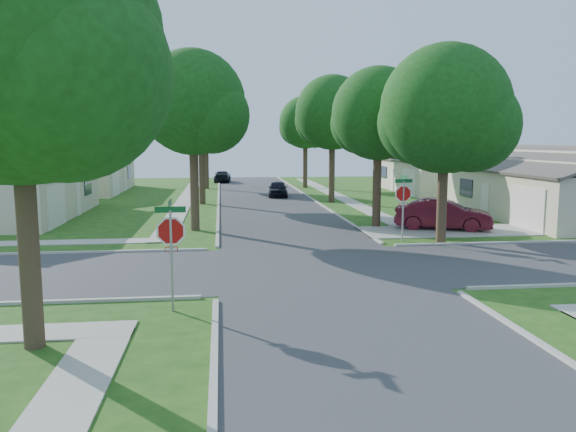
% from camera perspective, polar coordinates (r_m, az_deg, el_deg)
% --- Properties ---
extents(ground, '(100.00, 100.00, 0.00)m').
position_cam_1_polar(ground, '(20.20, 2.98, -5.20)').
color(ground, '#1D4813').
rests_on(ground, ground).
extents(road_ns, '(7.00, 100.00, 0.02)m').
position_cam_1_polar(road_ns, '(20.20, 2.98, -5.19)').
color(road_ns, '#333335').
rests_on(road_ns, ground).
extents(sidewalk_ne, '(1.20, 40.00, 0.04)m').
position_cam_1_polar(sidewalk_ne, '(46.60, 4.92, 2.12)').
color(sidewalk_ne, '#9E9B91').
rests_on(sidewalk_ne, ground).
extents(sidewalk_nw, '(1.20, 40.00, 0.04)m').
position_cam_1_polar(sidewalk_nw, '(45.71, -10.23, 1.92)').
color(sidewalk_nw, '#9E9B91').
rests_on(sidewalk_nw, ground).
extents(driveway, '(8.80, 3.60, 0.05)m').
position_cam_1_polar(driveway, '(29.15, 16.02, -1.46)').
color(driveway, '#9E9B91').
rests_on(driveway, ground).
extents(stop_sign_sw, '(1.05, 0.80, 2.98)m').
position_cam_1_polar(stop_sign_sw, '(14.97, -11.80, -1.98)').
color(stop_sign_sw, gray).
rests_on(stop_sign_sw, ground).
extents(stop_sign_ne, '(1.05, 0.80, 2.98)m').
position_cam_1_polar(stop_sign_ne, '(25.54, 11.64, 1.97)').
color(stop_sign_ne, gray).
rests_on(stop_sign_ne, ground).
extents(tree_e_near, '(4.97, 4.80, 8.28)m').
position_cam_1_polar(tree_e_near, '(29.58, 9.26, 9.79)').
color(tree_e_near, '#38281C').
rests_on(tree_e_near, ground).
extents(tree_e_mid, '(5.59, 5.40, 9.21)m').
position_cam_1_polar(tree_e_mid, '(41.26, 4.60, 10.08)').
color(tree_e_mid, '#38281C').
rests_on(tree_e_mid, ground).
extents(tree_e_far, '(5.17, 5.00, 8.72)m').
position_cam_1_polar(tree_e_far, '(54.05, 1.83, 9.23)').
color(tree_e_far, '#38281C').
rests_on(tree_e_far, ground).
extents(tree_w_near, '(5.38, 5.20, 8.97)m').
position_cam_1_polar(tree_w_near, '(28.49, -9.55, 10.82)').
color(tree_w_near, '#38281C').
rests_on(tree_w_near, ground).
extents(tree_w_mid, '(5.80, 5.60, 9.56)m').
position_cam_1_polar(tree_w_mid, '(40.48, -8.77, 10.40)').
color(tree_w_mid, '#38281C').
rests_on(tree_w_mid, ground).
extents(tree_w_far, '(4.76, 4.60, 8.04)m').
position_cam_1_polar(tree_w_far, '(53.44, -8.31, 8.67)').
color(tree_w_far, '#38281C').
rests_on(tree_w_far, ground).
extents(tree_sw_corner, '(6.21, 6.00, 9.55)m').
position_cam_1_polar(tree_sw_corner, '(13.18, -25.57, 14.64)').
color(tree_sw_corner, '#38281C').
rests_on(tree_sw_corner, ground).
extents(tree_ne_corner, '(5.80, 5.60, 8.66)m').
position_cam_1_polar(tree_ne_corner, '(25.57, 15.80, 9.84)').
color(tree_ne_corner, '#38281C').
rests_on(tree_ne_corner, ground).
extents(house_ne_near, '(8.42, 13.60, 4.23)m').
position_cam_1_polar(house_ne_near, '(36.18, 25.58, 2.19)').
color(house_ne_near, beige).
rests_on(house_ne_near, ground).
extents(house_ne_far, '(8.42, 13.60, 4.23)m').
position_cam_1_polar(house_ne_far, '(52.22, 14.98, 4.13)').
color(house_ne_far, beige).
rests_on(house_ne_far, ground).
extents(house_nw_near, '(8.42, 13.60, 4.23)m').
position_cam_1_polar(house_nw_near, '(36.76, -26.91, 2.18)').
color(house_nw_near, beige).
rests_on(house_nw_near, ground).
extents(house_nw_far, '(8.42, 13.60, 4.23)m').
position_cam_1_polar(house_nw_far, '(53.01, -20.65, 3.95)').
color(house_nw_far, beige).
rests_on(house_nw_far, ground).
extents(car_driveway, '(5.04, 3.34, 1.57)m').
position_cam_1_polar(car_driveway, '(29.50, 15.47, 0.16)').
color(car_driveway, '#4E101D').
rests_on(car_driveway, ground).
extents(car_curb_east, '(1.83, 3.87, 1.28)m').
position_cam_1_polar(car_curb_east, '(45.39, -1.03, 2.79)').
color(car_curb_east, black).
rests_on(car_curb_east, ground).
extents(car_curb_west, '(1.94, 4.32, 1.23)m').
position_cam_1_polar(car_curb_west, '(61.71, -6.69, 4.00)').
color(car_curb_west, black).
rests_on(car_curb_west, ground).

